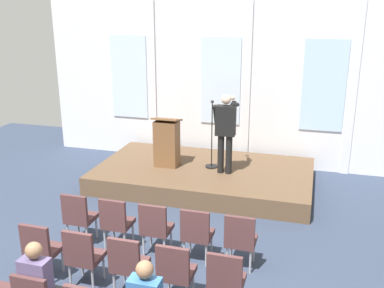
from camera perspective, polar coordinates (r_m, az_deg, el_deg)
rear_partition at (r=11.13m, az=3.96°, el=7.80°), size 9.30×0.14×4.09m
stage_platform at (r=10.07m, az=1.56°, el=-4.15°), size 4.82×2.74×0.41m
speaker at (r=9.41m, az=4.39°, el=2.08°), size 0.52×0.69×1.75m
mic_stand at (r=9.92m, az=2.57°, el=-1.18°), size 0.28×0.28×1.55m
lectern at (r=9.97m, az=-3.30°, el=0.22°), size 0.60×0.48×1.16m
chair_r0_c0 at (r=7.77m, az=-14.55°, el=-8.93°), size 0.46×0.44×0.94m
chair_r0_c1 at (r=7.46m, az=-9.87°, el=-9.75°), size 0.46×0.44×0.94m
chair_r0_c2 at (r=7.21m, az=-4.80°, el=-10.56°), size 0.46×0.44×0.94m
chair_r0_c3 at (r=7.01m, az=0.62°, el=-11.33°), size 0.46×0.44×0.94m
chair_r0_c4 at (r=6.89m, az=6.32°, el=-12.03°), size 0.46×0.44×0.94m
chair_r1_c0 at (r=6.97m, az=-19.10°, el=-12.59°), size 0.46×0.44×0.94m
chair_r1_c1 at (r=6.63m, az=-14.02°, el=-13.76°), size 0.46×0.44×0.94m
chair_r1_c2 at (r=6.34m, az=-8.37°, el=-14.93°), size 0.46×0.44×0.94m
chair_r1_c3 at (r=6.12m, az=-2.20°, el=-16.04°), size 0.46×0.44×0.94m
chair_r1_c4 at (r=5.98m, az=4.43°, el=-17.02°), size 0.46×0.44×0.94m
audience_r2_c1 at (r=5.83m, az=-19.21°, el=-16.81°), size 0.36×0.39×1.30m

